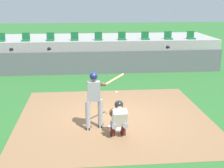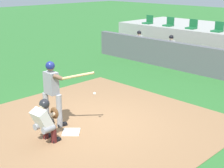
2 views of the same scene
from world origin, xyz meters
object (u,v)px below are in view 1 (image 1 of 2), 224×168
object	(u,v)px
stadium_seat_6	(145,37)
stadium_seat_1	(26,39)
dugout_player_1	(49,59)
stadium_seat_4	(98,38)
stadium_seat_5	(122,38)
dugout_player_0	(12,60)
dugout_player_2	(168,57)
stadium_seat_7	(168,37)
catcher_crouched	(119,117)
stadium_seat_2	(50,38)
stadium_seat_3	(75,38)
stadium_seat_8	(191,37)
stadium_seat_0	(1,39)
batter_at_plate	(95,97)
home_plate	(117,126)

from	to	relation	value
stadium_seat_6	stadium_seat_1	bearing A→B (deg)	180.00
dugout_player_1	stadium_seat_4	distance (m)	3.57
stadium_seat_4	stadium_seat_5	size ratio (longest dim) A/B	1.00
dugout_player_1	stadium_seat_6	size ratio (longest dim) A/B	2.71
stadium_seat_6	dugout_player_0	bearing A→B (deg)	-165.22
dugout_player_2	dugout_player_0	bearing A→B (deg)	180.00
stadium_seat_4	stadium_seat_6	bearing A→B (deg)	0.00
stadium_seat_1	stadium_seat_7	xyz separation A→B (m)	(8.67, 0.00, 0.00)
catcher_crouched	stadium_seat_7	xyz separation A→B (m)	(4.36, 10.91, 0.93)
stadium_seat_2	stadium_seat_3	xyz separation A→B (m)	(1.44, 0.00, 0.00)
dugout_player_2	stadium_seat_5	bearing A→B (deg)	139.31
stadium_seat_7	stadium_seat_8	xyz separation A→B (m)	(1.44, 0.00, 0.00)
dugout_player_0	stadium_seat_5	bearing A→B (deg)	17.99
catcher_crouched	dugout_player_1	world-z (taller)	dugout_player_1
stadium_seat_0	stadium_seat_4	size ratio (longest dim) A/B	1.00
stadium_seat_0	stadium_seat_2	xyz separation A→B (m)	(2.89, 0.00, 0.00)
catcher_crouched	stadium_seat_4	bearing A→B (deg)	89.88
batter_at_plate	stadium_seat_6	xyz separation A→B (m)	(3.56, 10.22, 0.50)
stadium_seat_2	dugout_player_1	bearing A→B (deg)	-87.58
stadium_seat_3	dugout_player_2	bearing A→B (deg)	-21.16
stadium_seat_3	stadium_seat_4	bearing A→B (deg)	0.00
batter_at_plate	dugout_player_0	size ratio (longest dim) A/B	1.39
stadium_seat_5	stadium_seat_6	distance (m)	1.44
stadium_seat_1	stadium_seat_4	world-z (taller)	same
stadium_seat_6	catcher_crouched	bearing A→B (deg)	-104.94
stadium_seat_4	stadium_seat_5	distance (m)	1.44
home_plate	batter_at_plate	size ratio (longest dim) A/B	0.24
stadium_seat_3	stadium_seat_0	bearing A→B (deg)	180.00
stadium_seat_6	stadium_seat_7	world-z (taller)	same
dugout_player_0	stadium_seat_0	bearing A→B (deg)	115.18
stadium_seat_4	stadium_seat_1	bearing A→B (deg)	180.00
stadium_seat_6	stadium_seat_7	xyz separation A→B (m)	(1.44, 0.00, 0.00)
stadium_seat_1	batter_at_plate	bearing A→B (deg)	-70.30
stadium_seat_5	dugout_player_0	bearing A→B (deg)	-162.01
stadium_seat_5	home_plate	bearing A→B (deg)	-98.08
stadium_seat_3	stadium_seat_8	xyz separation A→B (m)	(7.22, 0.00, 0.00)
home_plate	stadium_seat_8	size ratio (longest dim) A/B	0.92
stadium_seat_8	stadium_seat_5	bearing A→B (deg)	180.00
dugout_player_1	stadium_seat_4	xyz separation A→B (m)	(2.80, 2.03, 0.86)
dugout_player_1	stadium_seat_1	bearing A→B (deg)	126.95
dugout_player_2	stadium_seat_7	xyz separation A→B (m)	(0.52, 2.03, 0.86)
dugout_player_2	stadium_seat_1	bearing A→B (deg)	165.97
catcher_crouched	dugout_player_1	size ratio (longest dim) A/B	1.45
batter_at_plate	stadium_seat_0	bearing A→B (deg)	116.53
batter_at_plate	stadium_seat_8	bearing A→B (deg)	57.74
stadium_seat_0	stadium_seat_4	world-z (taller)	same
dugout_player_1	stadium_seat_2	xyz separation A→B (m)	(-0.09, 2.03, 0.86)
stadium_seat_4	stadium_seat_6	world-z (taller)	same
stadium_seat_3	stadium_seat_1	bearing A→B (deg)	180.00
stadium_seat_4	stadium_seat_5	bearing A→B (deg)	0.00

